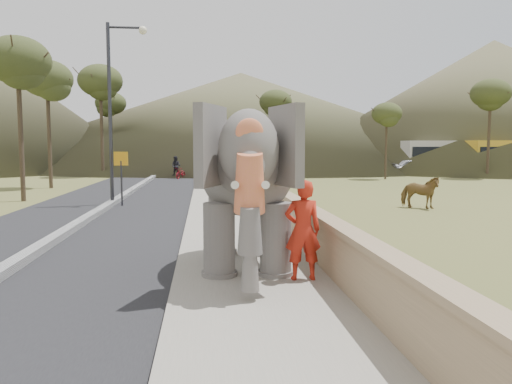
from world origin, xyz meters
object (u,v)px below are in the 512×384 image
Objects in this scene: cow at (420,192)px; motorcyclist at (179,170)px; lamppost at (117,95)px; elephant_and_man at (247,190)px.

motorcyclist reaches higher than cow.
lamppost is 13.54m from elephant_and_man.
cow is 0.37× the size of elephant_and_man.
lamppost is 4.41× the size of motorcyclist.
elephant_and_man reaches higher than cow.
lamppost is 4.85× the size of cow.
elephant_and_man is 29.79m from motorcyclist.
lamppost is at bearing -95.89° from motorcyclist.
motorcyclist is at bearing 95.63° from elephant_and_man.
cow is (12.89, -2.59, -4.18)m from lamppost.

